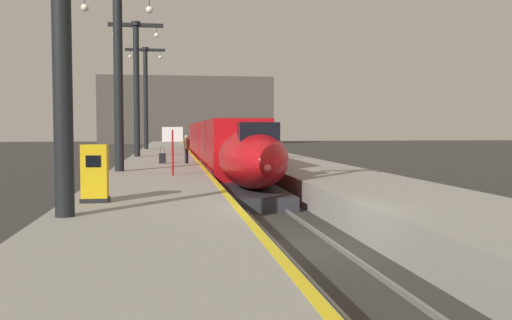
% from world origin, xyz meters
% --- Properties ---
extents(ground_plane, '(260.00, 260.00, 0.00)m').
position_xyz_m(ground_plane, '(0.00, 0.00, 0.00)').
color(ground_plane, '#33302D').
extents(platform_left, '(4.80, 110.00, 1.05)m').
position_xyz_m(platform_left, '(-4.05, 24.75, 0.53)').
color(platform_left, gray).
rests_on(platform_left, ground).
extents(platform_right, '(4.80, 110.00, 1.05)m').
position_xyz_m(platform_right, '(4.05, 24.75, 0.53)').
color(platform_right, gray).
rests_on(platform_right, ground).
extents(platform_left_safety_stripe, '(0.20, 107.80, 0.01)m').
position_xyz_m(platform_left_safety_stripe, '(-1.77, 24.75, 1.05)').
color(platform_left_safety_stripe, yellow).
rests_on(platform_left_safety_stripe, platform_left).
extents(rail_main_left, '(0.08, 110.00, 0.12)m').
position_xyz_m(rail_main_left, '(-0.75, 27.50, 0.06)').
color(rail_main_left, slate).
rests_on(rail_main_left, ground).
extents(rail_main_right, '(0.08, 110.00, 0.12)m').
position_xyz_m(rail_main_right, '(0.75, 27.50, 0.06)').
color(rail_main_right, slate).
rests_on(rail_main_right, ground).
extents(highspeed_train_main, '(2.92, 39.06, 3.60)m').
position_xyz_m(highspeed_train_main, '(0.00, 24.90, 1.92)').
color(highspeed_train_main, '#B20F14').
rests_on(highspeed_train_main, ground).
extents(station_column_mid, '(4.00, 0.68, 8.69)m').
position_xyz_m(station_column_mid, '(-5.90, 13.60, 6.31)').
color(station_column_mid, black).
rests_on(station_column_mid, platform_left).
extents(station_column_far, '(4.00, 0.68, 9.91)m').
position_xyz_m(station_column_far, '(-5.90, 28.33, 6.96)').
color(station_column_far, black).
rests_on(station_column_far, platform_left).
extents(station_column_distant, '(4.00, 0.68, 10.31)m').
position_xyz_m(station_column_distant, '(-5.90, 44.12, 7.17)').
color(station_column_distant, black).
rests_on(station_column_distant, platform_left).
extents(passenger_near_edge, '(0.40, 0.48, 1.69)m').
position_xyz_m(passenger_near_edge, '(-2.53, 19.27, 2.04)').
color(passenger_near_edge, '#23232D').
rests_on(passenger_near_edge, platform_left).
extents(rolling_suitcase, '(0.40, 0.22, 0.98)m').
position_xyz_m(rolling_suitcase, '(-3.93, 19.52, 1.35)').
color(rolling_suitcase, black).
rests_on(rolling_suitcase, platform_left).
extents(ticket_machine_yellow, '(0.76, 0.62, 1.60)m').
position_xyz_m(ticket_machine_yellow, '(-5.55, 2.03, 1.79)').
color(ticket_machine_yellow, yellow).
rests_on(ticket_machine_yellow, platform_left).
extents(departure_info_board, '(0.90, 0.10, 2.12)m').
position_xyz_m(departure_info_board, '(-3.37, 10.68, 2.56)').
color(departure_info_board, maroon).
rests_on(departure_info_board, platform_left).
extents(terminus_back_wall, '(36.00, 2.00, 14.00)m').
position_xyz_m(terminus_back_wall, '(0.00, 102.00, 7.00)').
color(terminus_back_wall, '#4C4742').
rests_on(terminus_back_wall, ground).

